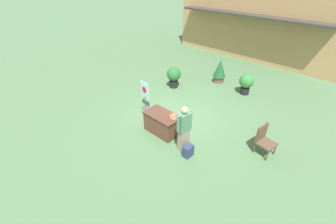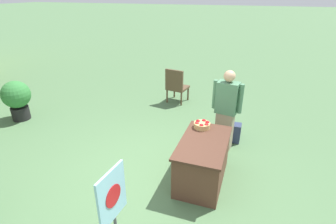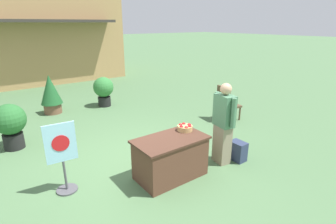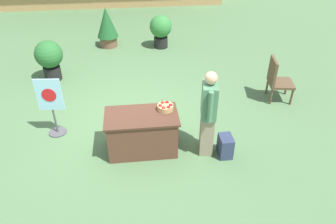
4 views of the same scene
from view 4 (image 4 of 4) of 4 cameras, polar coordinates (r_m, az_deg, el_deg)
ground_plane at (r=7.13m, az=-6.52°, el=-2.03°), size 120.00×120.00×0.00m
display_table at (r=6.20m, az=-4.51°, el=-3.57°), size 1.35×0.77×0.79m
apple_basket at (r=6.07m, az=-0.46°, el=0.89°), size 0.30×0.30×0.13m
person_visitor at (r=5.90m, az=7.02°, el=-0.26°), size 0.32×0.60×1.70m
backpack at (r=6.25m, az=9.95°, el=-5.86°), size 0.24×0.34×0.42m
poster_board at (r=6.84m, az=-19.58°, el=0.97°), size 0.50×0.36×1.26m
patio_chair at (r=8.07m, az=18.44°, el=5.57°), size 0.63×0.63×1.03m
potted_plant_near_right at (r=9.05m, az=-19.97°, el=8.92°), size 0.71×0.71×1.07m
potted_plant_far_left at (r=10.79m, az=-10.58°, el=14.52°), size 0.66×0.66×1.25m
potted_plant_far_right at (r=10.56m, az=-1.28°, el=14.26°), size 0.69×0.69×1.03m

